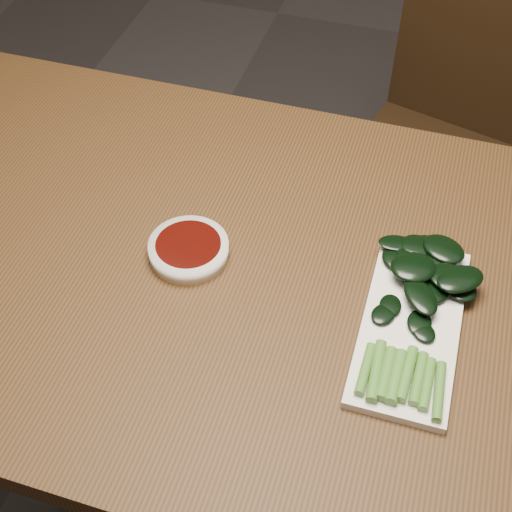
% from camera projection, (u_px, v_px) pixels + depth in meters
% --- Properties ---
extents(ground, '(6.00, 6.00, 0.00)m').
position_uv_depth(ground, '(269.00, 488.00, 1.61)').
color(ground, '#312E2E').
rests_on(ground, ground).
extents(table, '(1.40, 0.80, 0.75)m').
position_uv_depth(table, '(275.00, 303.00, 1.10)').
color(table, '#412912').
rests_on(table, ground).
extents(chair_far, '(0.54, 0.54, 0.89)m').
position_uv_depth(chair_far, '(455.00, 142.00, 1.66)').
color(chair_far, black).
rests_on(chair_far, ground).
extents(sauce_bowl, '(0.12, 0.12, 0.03)m').
position_uv_depth(sauce_bowl, '(189.00, 249.00, 1.06)').
color(sauce_bowl, white).
rests_on(sauce_bowl, table).
extents(serving_plate, '(0.13, 0.30, 0.01)m').
position_uv_depth(serving_plate, '(411.00, 325.00, 0.98)').
color(serving_plate, white).
rests_on(serving_plate, table).
extents(gai_lan, '(0.17, 0.32, 0.03)m').
position_uv_depth(gai_lan, '(421.00, 290.00, 0.99)').
color(gai_lan, '#4C882E').
rests_on(gai_lan, serving_plate).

